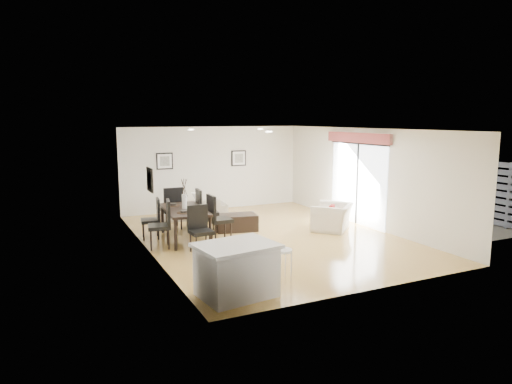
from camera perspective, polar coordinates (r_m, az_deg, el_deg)
name	(u,v)px	position (r m, az deg, el deg)	size (l,w,h in m)	color
ground	(268,237)	(11.58, 1.53, -5.62)	(8.00, 8.00, 0.00)	tan
wall_back	(213,168)	(14.96, -5.39, 2.97)	(6.00, 0.04, 2.70)	silver
wall_front	(375,214)	(8.00, 14.62, -2.70)	(6.00, 0.04, 2.70)	silver
wall_left	(147,192)	(10.32, -13.47, -0.03)	(0.04, 8.00, 2.70)	silver
wall_right	(365,177)	(12.94, 13.50, 1.79)	(0.04, 8.00, 2.70)	silver
ceiling	(269,129)	(11.20, 1.59, 7.86)	(6.00, 8.00, 0.02)	white
sofa	(193,209)	(13.76, -7.89, -2.08)	(1.99, 0.78, 0.58)	gray
armchair	(333,217)	(12.37, 9.55, -3.10)	(1.09, 0.95, 0.71)	beige
courtyard_plant_a	(445,206)	(14.89, 22.60, -1.65)	(0.61, 0.53, 0.68)	#406029
courtyard_plant_b	(407,198)	(16.02, 18.35, -0.68)	(0.39, 0.39, 0.69)	#406029
dining_table	(185,212)	(11.31, -8.91, -2.46)	(1.07, 1.93, 0.78)	black
dining_chair_wnear	(163,221)	(10.70, -11.51, -3.61)	(0.59, 0.59, 1.11)	black
dining_chair_wfar	(154,216)	(11.60, -12.66, -2.96)	(0.51, 0.51, 1.01)	black
dining_chair_enear	(216,215)	(11.08, -5.00, -2.94)	(0.52, 0.52, 1.14)	black
dining_chair_efar	(204,208)	(11.95, -6.57, -2.05)	(0.57, 0.57, 1.15)	black
dining_chair_head	(200,226)	(10.25, -7.07, -4.26)	(0.49, 0.49, 1.05)	black
dining_chair_foot	(172,206)	(12.40, -10.40, -1.72)	(0.52, 0.52, 1.16)	black
vase	(184,195)	(11.23, -8.96, -0.42)	(0.80, 1.32, 0.74)	white
coffee_table	(236,222)	(12.19, -2.50, -3.82)	(1.08, 0.65, 0.43)	black
side_table	(196,217)	(12.55, -7.55, -3.16)	(0.44, 0.44, 0.59)	black
table_lamp	(195,198)	(12.45, -7.60, -0.71)	(0.20, 0.20, 0.39)	white
cushion	(332,211)	(12.19, 9.46, -2.32)	(0.30, 0.09, 0.30)	maroon
kitchen_island	(236,270)	(7.74, -2.46, -9.68)	(1.40, 1.15, 0.90)	silver
bar_stool	(283,255)	(8.07, 3.42, -7.82)	(0.32, 0.32, 0.70)	white
framed_print_back_left	(165,161)	(14.44, -11.35, 3.80)	(0.52, 0.04, 0.52)	black
framed_print_back_right	(239,158)	(15.23, -2.18, 4.25)	(0.52, 0.04, 0.52)	black
framed_print_left_wall	(150,180)	(10.09, -13.13, 1.50)	(0.04, 0.52, 0.52)	black
sliding_door	(358,165)	(13.11, 12.58, 3.30)	(0.12, 2.70, 2.57)	white
courtyard	(426,182)	(15.75, 20.48, 1.18)	(6.00, 6.00, 2.00)	gray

